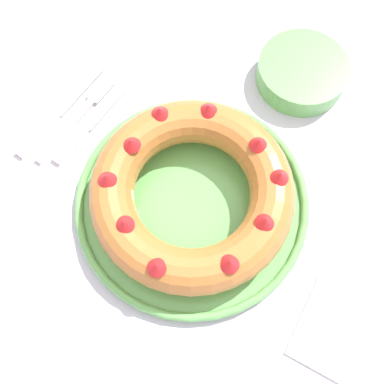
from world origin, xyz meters
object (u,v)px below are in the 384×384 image
object	(u,v)px
napkin	(361,344)
fork	(82,113)
cake_knife	(84,129)
bundt_cake	(192,192)
side_bowl	(302,73)
serving_dish	(192,202)
serving_knife	(55,115)

from	to	relation	value
napkin	fork	bearing A→B (deg)	173.23
cake_knife	fork	bearing A→B (deg)	135.02
bundt_cake	side_bowl	size ratio (longest dim) A/B	1.97
side_bowl	napkin	size ratio (longest dim) A/B	0.86
fork	bundt_cake	bearing A→B (deg)	-11.55
cake_knife	napkin	xyz separation A→B (m)	(0.51, -0.04, -0.00)
serving_dish	serving_knife	world-z (taller)	serving_dish
serving_dish	napkin	xyz separation A→B (m)	(0.30, -0.04, -0.01)
fork	side_bowl	size ratio (longest dim) A/B	1.26
serving_knife	napkin	xyz separation A→B (m)	(0.56, -0.03, -0.00)
serving_dish	serving_knife	distance (m)	0.26
serving_dish	bundt_cake	world-z (taller)	bundt_cake
serving_dish	side_bowl	world-z (taller)	side_bowl
serving_knife	cake_knife	xyz separation A→B (m)	(0.05, 0.01, 0.00)
bundt_cake	cake_knife	bearing A→B (deg)	178.43
serving_knife	side_bowl	distance (m)	0.40
bundt_cake	fork	size ratio (longest dim) A/B	1.56
cake_knife	napkin	world-z (taller)	cake_knife
fork	napkin	bearing A→B (deg)	-11.84
cake_knife	side_bowl	world-z (taller)	side_bowl
serving_knife	side_bowl	xyz separation A→B (m)	(0.29, 0.28, 0.02)
napkin	bundt_cake	bearing A→B (deg)	173.00
cake_knife	side_bowl	bearing A→B (deg)	46.83
serving_knife	serving_dish	bearing A→B (deg)	-4.72
fork	side_bowl	xyz separation A→B (m)	(0.26, 0.25, 0.02)
cake_knife	napkin	distance (m)	0.51
serving_dish	bundt_cake	size ratio (longest dim) A/B	1.20
serving_knife	napkin	world-z (taller)	serving_knife
serving_dish	fork	size ratio (longest dim) A/B	1.88
bundt_cake	fork	bearing A→B (deg)	173.53
napkin	serving_dish	bearing A→B (deg)	173.01
bundt_cake	side_bowl	world-z (taller)	bundt_cake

